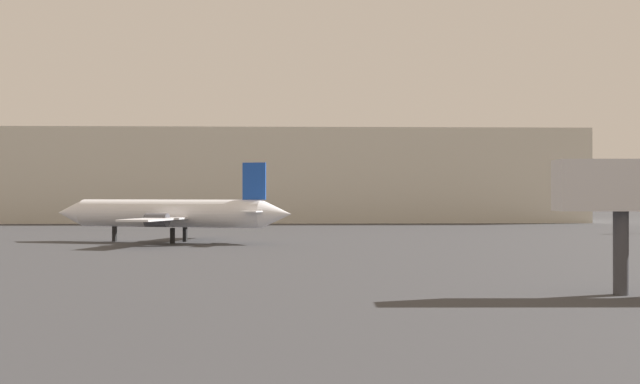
# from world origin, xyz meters

# --- Properties ---
(airplane_distant) EXTENTS (24.47, 18.94, 7.71)m
(airplane_distant) POSITION_xyz_m (-9.27, 60.06, 2.83)
(airplane_distant) COLOR white
(airplane_distant) RESTS_ON ground_plane
(terminal_building) EXTENTS (95.87, 27.51, 15.65)m
(terminal_building) POSITION_xyz_m (3.42, 121.36, 7.82)
(terminal_building) COLOR beige
(terminal_building) RESTS_ON ground_plane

